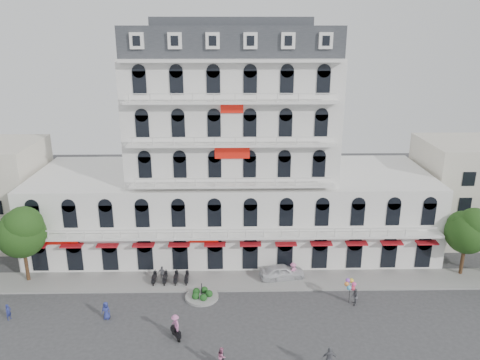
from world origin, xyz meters
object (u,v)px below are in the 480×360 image
(parked_car, at_px, (282,272))
(balloon_vendor, at_px, (353,292))
(rider_southwest, at_px, (222,359))
(rider_center, at_px, (175,326))

(parked_car, height_order, balloon_vendor, balloon_vendor)
(parked_car, height_order, rider_southwest, rider_southwest)
(parked_car, xyz_separation_m, balloon_vendor, (6.12, -4.79, 0.49))
(rider_center, bearing_deg, balloon_vendor, 77.07)
(balloon_vendor, bearing_deg, rider_southwest, -144.43)
(parked_car, bearing_deg, rider_center, 124.23)
(parked_car, relative_size, balloon_vendor, 1.89)
(parked_car, bearing_deg, balloon_vendor, -137.91)
(rider_southwest, height_order, rider_center, rider_center)
(rider_southwest, distance_m, balloon_vendor, 14.88)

